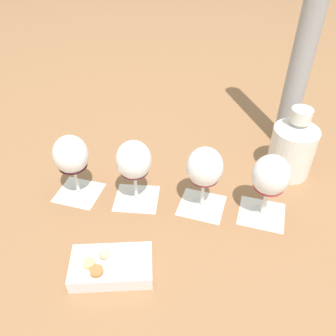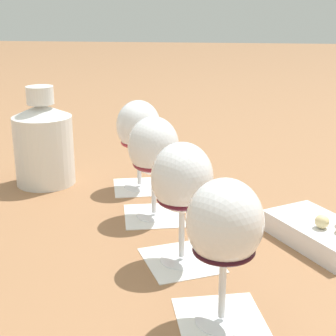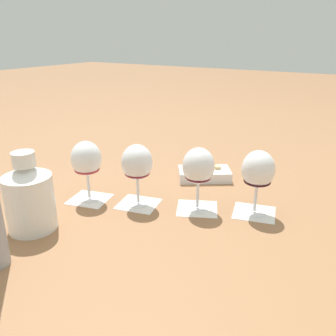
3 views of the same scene
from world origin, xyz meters
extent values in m
plane|color=#936642|center=(0.00, 0.00, 0.00)|extent=(8.00, 8.00, 0.00)
cube|color=white|center=(-0.22, -0.08, 0.00)|extent=(0.13, 0.13, 0.00)
cube|color=white|center=(-0.08, -0.03, 0.00)|extent=(0.13, 0.12, 0.00)
cube|color=white|center=(0.08, 0.03, 0.00)|extent=(0.14, 0.14, 0.00)
cube|color=white|center=(0.22, 0.09, 0.00)|extent=(0.13, 0.13, 0.00)
cylinder|color=white|center=(-0.22, -0.08, 0.00)|extent=(0.06, 0.06, 0.01)
cylinder|color=white|center=(-0.22, -0.08, 0.05)|extent=(0.01, 0.01, 0.08)
ellipsoid|color=white|center=(-0.22, -0.08, 0.13)|extent=(0.09, 0.09, 0.10)
ellipsoid|color=#A12C36|center=(-0.22, -0.08, 0.09)|extent=(0.07, 0.07, 0.02)
cylinder|color=white|center=(-0.08, -0.03, 0.00)|extent=(0.06, 0.06, 0.01)
cylinder|color=white|center=(-0.08, -0.03, 0.05)|extent=(0.01, 0.01, 0.08)
ellipsoid|color=white|center=(-0.08, -0.03, 0.13)|extent=(0.09, 0.09, 0.10)
ellipsoid|color=maroon|center=(-0.08, -0.03, 0.10)|extent=(0.07, 0.07, 0.03)
cylinder|color=white|center=(0.08, 0.03, 0.00)|extent=(0.06, 0.06, 0.01)
cylinder|color=white|center=(0.08, 0.03, 0.05)|extent=(0.01, 0.01, 0.08)
ellipsoid|color=white|center=(0.08, 0.03, 0.13)|extent=(0.09, 0.09, 0.10)
ellipsoid|color=#48101F|center=(0.08, 0.03, 0.10)|extent=(0.07, 0.07, 0.03)
cylinder|color=white|center=(0.22, 0.09, 0.00)|extent=(0.06, 0.06, 0.01)
cylinder|color=white|center=(0.22, 0.09, 0.05)|extent=(0.01, 0.01, 0.08)
ellipsoid|color=white|center=(0.22, 0.09, 0.13)|extent=(0.09, 0.09, 0.10)
ellipsoid|color=black|center=(0.22, 0.09, 0.09)|extent=(0.07, 0.07, 0.02)
cylinder|color=white|center=(-0.22, -0.28, 0.07)|extent=(0.12, 0.12, 0.14)
cone|color=white|center=(-0.22, -0.28, 0.15)|extent=(0.12, 0.12, 0.03)
cylinder|color=white|center=(-0.22, -0.28, 0.18)|extent=(0.05, 0.05, 0.04)
cube|color=silver|center=(0.00, 0.24, 0.02)|extent=(0.20, 0.17, 0.03)
sphere|color=beige|center=(0.02, 0.23, 0.04)|extent=(0.02, 0.02, 0.02)
cylinder|color=#DBB775|center=(0.03, 0.26, 0.04)|extent=(0.03, 0.03, 0.01)
cylinder|color=#B2703D|center=(0.01, 0.27, 0.04)|extent=(0.03, 0.03, 0.01)
camera|label=1|loc=(-0.33, 0.56, 0.65)|focal=38.00mm
camera|label=2|loc=(0.75, 0.08, 0.36)|focal=55.00mm
camera|label=3|loc=(0.47, -0.77, 0.46)|focal=38.00mm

